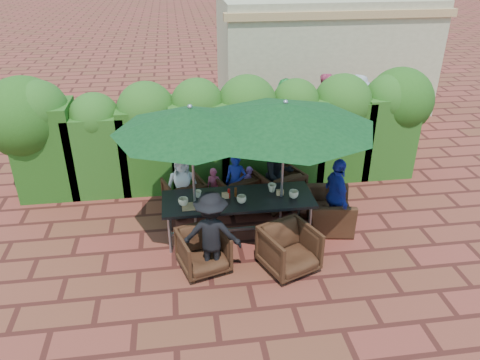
{
  "coord_description": "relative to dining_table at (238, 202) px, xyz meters",
  "views": [
    {
      "loc": [
        -0.91,
        -6.61,
        4.69
      ],
      "look_at": [
        0.08,
        0.4,
        1.0
      ],
      "focal_mm": 35.0,
      "sensor_mm": 36.0,
      "label": 1
    }
  ],
  "objects": [
    {
      "name": "cup_b",
      "position": [
        -0.67,
        0.14,
        0.13
      ],
      "size": [
        0.12,
        0.12,
        0.12
      ],
      "primitive_type": "imported",
      "color": "beige",
      "rests_on": "dining_table"
    },
    {
      "name": "pedestrian_b",
      "position": [
        2.76,
        4.21,
        0.17
      ],
      "size": [
        0.9,
        0.66,
        1.69
      ],
      "primitive_type": "imported",
      "rotation": [
        0.0,
        0.0,
        3.36
      ],
      "color": "#C8466F",
      "rests_on": "ground"
    },
    {
      "name": "adult_far_mid",
      "position": [
        0.08,
        0.93,
        -0.12
      ],
      "size": [
        0.49,
        0.45,
        1.12
      ],
      "primitive_type": "imported",
      "rotation": [
        0.0,
        0.0,
        -0.34
      ],
      "color": "navy",
      "rests_on": "ground"
    },
    {
      "name": "chair_near_left",
      "position": [
        -0.67,
        -0.84,
        -0.31
      ],
      "size": [
        0.88,
        0.84,
        0.74
      ],
      "primitive_type": "imported",
      "rotation": [
        0.0,
        0.0,
        0.28
      ],
      "color": "black",
      "rests_on": "ground"
    },
    {
      "name": "hedge_wall",
      "position": [
        -0.17,
        2.1,
        0.62
      ],
      "size": [
        9.1,
        1.6,
        2.4
      ],
      "color": "#1B3D10",
      "rests_on": "ground"
    },
    {
      "name": "umbrella_left",
      "position": [
        -0.74,
        -0.05,
        1.54
      ],
      "size": [
        2.46,
        2.46,
        2.46
      ],
      "color": "gray",
      "rests_on": "ground"
    },
    {
      "name": "pedestrian_a",
      "position": [
        1.76,
        4.12,
        0.14
      ],
      "size": [
        1.61,
        0.9,
        1.63
      ],
      "primitive_type": "imported",
      "rotation": [
        0.0,
        0.0,
        2.9
      ],
      "color": "green",
      "rests_on": "ground"
    },
    {
      "name": "adult_near_left",
      "position": [
        -0.54,
        -0.94,
        0.02
      ],
      "size": [
        0.96,
        0.57,
        1.4
      ],
      "primitive_type": "imported",
      "rotation": [
        0.0,
        0.0,
        2.95
      ],
      "color": "black",
      "rests_on": "ground"
    },
    {
      "name": "chair_near_right",
      "position": [
        0.66,
        -1.03,
        -0.28
      ],
      "size": [
        0.99,
        0.96,
        0.8
      ],
      "primitive_type": "imported",
      "rotation": [
        0.0,
        0.0,
        0.38
      ],
      "color": "black",
      "rests_on": "ground"
    },
    {
      "name": "cup_a",
      "position": [
        -0.93,
        -0.11,
        0.14
      ],
      "size": [
        0.17,
        0.17,
        0.13
      ],
      "primitive_type": "imported",
      "color": "beige",
      "rests_on": "dining_table"
    },
    {
      "name": "pedestrian_c",
      "position": [
        3.58,
        4.03,
        0.16
      ],
      "size": [
        1.08,
        1.11,
        1.67
      ],
      "primitive_type": "imported",
      "rotation": [
        0.0,
        0.0,
        2.32
      ],
      "color": "gray",
      "rests_on": "ground"
    },
    {
      "name": "building",
      "position": [
        3.47,
        6.78,
        0.93
      ],
      "size": [
        6.2,
        3.08,
        3.2
      ],
      "color": "beige",
      "rests_on": "ground"
    },
    {
      "name": "number_block_left",
      "position": [
        -0.21,
        0.03,
        0.12
      ],
      "size": [
        0.12,
        0.06,
        0.1
      ],
      "primitive_type": "cube",
      "color": "tan",
      "rests_on": "dining_table"
    },
    {
      "name": "cup_e",
      "position": [
        0.93,
        -0.12,
        0.14
      ],
      "size": [
        0.17,
        0.17,
        0.13
      ],
      "primitive_type": "imported",
      "color": "beige",
      "rests_on": "dining_table"
    },
    {
      "name": "adult_far_left",
      "position": [
        -0.92,
        0.87,
        -0.07
      ],
      "size": [
        0.61,
        0.38,
        1.21
      ],
      "primitive_type": "imported",
      "rotation": [
        0.0,
        0.0,
        -0.04
      ],
      "color": "silver",
      "rests_on": "ground"
    },
    {
      "name": "chair_far_right",
      "position": [
        0.91,
        0.94,
        -0.26
      ],
      "size": [
        1.03,
        1.01,
        0.83
      ],
      "primitive_type": "imported",
      "rotation": [
        0.0,
        0.0,
        3.54
      ],
      "color": "black",
      "rests_on": "ground"
    },
    {
      "name": "cup_d",
      "position": [
        0.62,
        0.15,
        0.14
      ],
      "size": [
        0.15,
        0.15,
        0.14
      ],
      "primitive_type": "imported",
      "color": "beige",
      "rests_on": "dining_table"
    },
    {
      "name": "ground",
      "position": [
        -0.03,
        -0.22,
        -0.68
      ],
      "size": [
        80.0,
        80.0,
        0.0
      ],
      "primitive_type": "plane",
      "color": "maroon",
      "rests_on": "ground"
    },
    {
      "name": "dining_table",
      "position": [
        0.0,
        0.0,
        0.0
      ],
      "size": [
        2.57,
        0.9,
        0.75
      ],
      "color": "black",
      "rests_on": "ground"
    },
    {
      "name": "chair_far_left",
      "position": [
        -0.9,
        0.98,
        -0.32
      ],
      "size": [
        0.86,
        0.84,
        0.72
      ],
      "primitive_type": "imported",
      "rotation": [
        0.0,
        0.0,
        3.45
      ],
      "color": "black",
      "rests_on": "ground"
    },
    {
      "name": "chair_far_mid",
      "position": [
        0.08,
        1.02,
        -0.31
      ],
      "size": [
        0.91,
        0.88,
        0.73
      ],
      "primitive_type": "imported",
      "rotation": [
        0.0,
        0.0,
        3.55
      ],
      "color": "black",
      "rests_on": "ground"
    },
    {
      "name": "cup_c",
      "position": [
        0.04,
        -0.16,
        0.14
      ],
      "size": [
        0.16,
        0.16,
        0.13
      ],
      "primitive_type": "imported",
      "color": "beige",
      "rests_on": "dining_table"
    },
    {
      "name": "adult_far_right",
      "position": [
        0.89,
        0.87,
        -0.0
      ],
      "size": [
        0.75,
        0.62,
        1.35
      ],
      "primitive_type": "imported",
      "rotation": [
        0.0,
        0.0,
        0.4
      ],
      "color": "black",
      "rests_on": "ground"
    },
    {
      "name": "child_left",
      "position": [
        -0.33,
        1.03,
        -0.27
      ],
      "size": [
        0.34,
        0.3,
        0.82
      ],
      "primitive_type": "imported",
      "rotation": [
        0.0,
        0.0,
        -0.23
      ],
      "color": "#C8466F",
      "rests_on": "ground"
    },
    {
      "name": "sauce_bottle",
      "position": [
        -0.03,
        0.07,
        0.16
      ],
      "size": [
        0.04,
        0.04,
        0.17
      ],
      "primitive_type": "cylinder",
      "color": "#4C230C",
      "rests_on": "dining_table"
    },
    {
      "name": "umbrella_right",
      "position": [
        0.74,
        -0.04,
        1.54
      ],
      "size": [
        2.94,
        2.94,
        2.46
      ],
      "color": "gray",
      "rests_on": "ground"
    },
    {
      "name": "chair_end_right",
      "position": [
        1.64,
        0.07,
        -0.25
      ],
      "size": [
        0.77,
        1.05,
        0.84
      ],
      "primitive_type": "imported",
      "rotation": [
        0.0,
        0.0,
        1.41
      ],
      "color": "black",
      "rests_on": "ground"
    },
    {
      "name": "adult_end_right",
      "position": [
        1.71,
        -0.07,
        0.02
      ],
      "size": [
        0.46,
        0.84,
        1.39
      ],
      "primitive_type": "imported",
      "rotation": [
        0.0,
        0.0,
        1.64
      ],
      "color": "navy",
      "rests_on": "ground"
    },
    {
      "name": "child_right",
      "position": [
        0.37,
        1.07,
        -0.28
      ],
      "size": [
        0.33,
        0.29,
        0.78
      ],
      "primitive_type": "imported",
      "rotation": [
        0.0,
        0.0,
        -0.25
      ],
      "color": "#9254B6",
      "rests_on": "ground"
    },
    {
      "name": "number_block_right",
      "position": [
        0.73,
        0.01,
        0.12
      ],
      "size": [
        0.12,
        0.06,
        0.1
      ],
      "primitive_type": "cube",
      "color": "tan",
      "rests_on": "dining_table"
    },
    {
      "name": "serving_tray",
      "position": [
        -0.78,
        -0.18,
        0.08
      ],
      "size": [
        0.35,
        0.25,
        0.02
      ],
      "primitive_type": "cube",
      "color": "#AC8053",
      "rests_on": "dining_table"
    },
    {
      "name": "ketchup_bottle",
      "position": [
        -0.15,
        0.03,
        0.16
      ],
      "size": [
        0.04,
        0.04,
        0.17
      ],
      "primitive_type": "cylinder",
      "color": "#B20C0A",
      "rests_on": "dining_table"
    }
  ]
}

